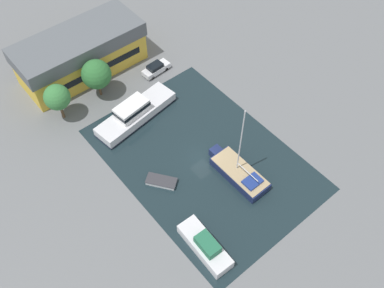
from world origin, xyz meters
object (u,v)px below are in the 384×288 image
at_px(quay_tree_by_water, 57,97).
at_px(cabin_boat, 205,246).
at_px(parked_car, 156,68).
at_px(motor_cruiser, 135,113).
at_px(small_dinghy, 161,181).
at_px(quay_tree_near_building, 96,74).
at_px(sailboat_moored, 239,172).
at_px(warehouse_building, 81,53).

distance_m(quay_tree_by_water, cabin_boat, 28.90).
distance_m(parked_car, motor_cruiser, 9.95).
relative_size(parked_car, small_dinghy, 1.12).
xyz_separation_m(quay_tree_near_building, motor_cruiser, (1.30, -7.29, -2.98)).
distance_m(sailboat_moored, small_dinghy, 10.10).
bearing_deg(warehouse_building, small_dinghy, -98.15).
bearing_deg(warehouse_building, motor_cruiser, -88.62).
bearing_deg(quay_tree_by_water, cabin_boat, -85.04).
relative_size(parked_car, motor_cruiser, 0.35).
bearing_deg(sailboat_moored, cabin_boat, -153.93).
distance_m(warehouse_building, motor_cruiser, 13.73).
height_order(quay_tree_by_water, cabin_boat, quay_tree_by_water).
bearing_deg(motor_cruiser, sailboat_moored, -172.43).
bearing_deg(cabin_boat, small_dinghy, 83.50).
xyz_separation_m(motor_cruiser, cabin_boat, (-5.45, -21.79, -0.19)).
bearing_deg(small_dinghy, cabin_boat, -134.97).
relative_size(warehouse_building, sailboat_moored, 1.60).
bearing_deg(quay_tree_near_building, sailboat_moored, -76.20).
relative_size(motor_cruiser, cabin_boat, 1.75).
bearing_deg(small_dinghy, parked_car, 18.92).
height_order(quay_tree_by_water, sailboat_moored, sailboat_moored).
distance_m(quay_tree_near_building, parked_car, 10.03).
bearing_deg(cabin_boat, sailboat_moored, 28.75).
height_order(sailboat_moored, motor_cruiser, sailboat_moored).
bearing_deg(warehouse_building, sailboat_moored, -80.89).
bearing_deg(quay_tree_by_water, small_dinghy, -77.19).
height_order(quay_tree_near_building, sailboat_moored, sailboat_moored).
bearing_deg(sailboat_moored, quay_tree_by_water, 117.57).
bearing_deg(sailboat_moored, small_dinghy, 146.30).
xyz_separation_m(quay_tree_by_water, cabin_boat, (2.48, -28.62, -3.18)).
xyz_separation_m(quay_tree_by_water, motor_cruiser, (7.94, -6.82, -2.99)).
relative_size(sailboat_moored, motor_cruiser, 0.93).
bearing_deg(motor_cruiser, small_dinghy, 153.42).
bearing_deg(parked_car, sailboat_moored, -12.51).
relative_size(quay_tree_near_building, small_dinghy, 1.51).
bearing_deg(cabin_boat, motor_cruiser, 78.22).
bearing_deg(small_dinghy, warehouse_building, 45.87).
height_order(quay_tree_by_water, motor_cruiser, quay_tree_by_water).
bearing_deg(warehouse_building, parked_car, -42.64).
relative_size(quay_tree_by_water, small_dinghy, 1.44).
distance_m(warehouse_building, quay_tree_by_water, 10.13).
bearing_deg(quay_tree_near_building, motor_cruiser, -79.85).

